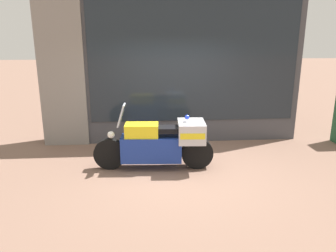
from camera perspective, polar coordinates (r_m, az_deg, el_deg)
The scene contains 4 objects.
ground_plane at distance 6.42m, azimuth 2.31°, elevation -7.82°, with size 60.00×60.00×0.00m, color #7A5B4C.
shop_building at distance 7.88m, azimuth -2.55°, elevation 10.83°, with size 6.16×0.55×3.78m.
window_display at distance 8.24m, azimuth 3.84°, elevation 0.75°, with size 4.66×0.30×1.82m.
paramedic_motorcycle at distance 6.35m, azimuth -1.15°, elevation -2.78°, with size 2.34×0.70×1.30m.
Camera 1 is at (-0.70, -5.85, 2.56)m, focal length 35.00 mm.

